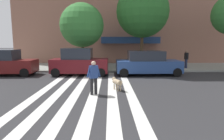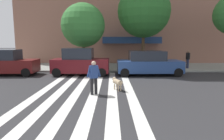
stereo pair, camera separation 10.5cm
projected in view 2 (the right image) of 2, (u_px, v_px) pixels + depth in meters
The scene contains 11 objects.
ground_plane at pixel (86, 95), 9.32m from camera, with size 160.00×160.00×0.00m, color #2B2B2D.
sidewalk_far at pixel (99, 67), 19.23m from camera, with size 80.00×6.00×0.15m, color gray.
crosswalk_stripes at pixel (85, 95), 9.32m from camera, with size 4.95×13.44×0.01m.
parked_car_near_curb at pixel (5, 63), 14.74m from camera, with size 4.64×1.99×1.97m.
parked_car_behind_first at pixel (80, 63), 14.74m from camera, with size 4.31×1.95×2.08m.
parked_car_third_in_line at pixel (148, 64), 14.75m from camera, with size 4.90×2.08×1.87m.
street_tree_nearest at pixel (83, 25), 16.55m from camera, with size 3.77×3.77×5.71m.
street_tree_middle at pixel (144, 11), 17.50m from camera, with size 4.80×4.80×7.58m.
pedestrian_dog_walker at pixel (94, 76), 9.20m from camera, with size 0.68×0.38×1.64m.
dog_on_leash at pixel (117, 82), 10.13m from camera, with size 0.56×1.00×0.65m.
pedestrian_bystander at pixel (188, 58), 17.64m from camera, with size 0.26×0.71×1.64m.
Camera 2 is at (1.27, -2.03, 2.51)m, focal length 30.79 mm.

